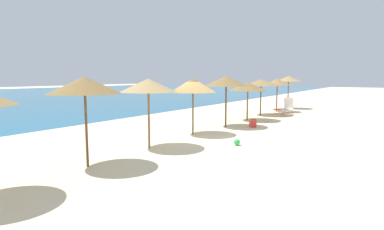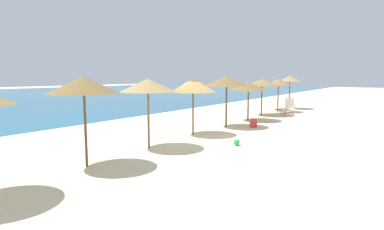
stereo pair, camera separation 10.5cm
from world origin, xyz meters
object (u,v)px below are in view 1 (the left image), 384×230
at_px(beach_umbrella_8, 261,83).
at_px(beach_umbrella_10, 289,79).
at_px(beach_umbrella_9, 277,82).
at_px(cooler_box, 253,123).
at_px(beach_umbrella_6, 226,81).
at_px(beach_umbrella_3, 85,85).
at_px(beach_ball, 237,142).
at_px(lounge_chair_1, 287,108).
at_px(lounge_chair_0, 286,107).
at_px(beach_umbrella_5, 193,85).
at_px(beach_umbrella_4, 148,86).
at_px(beach_umbrella_7, 248,87).

height_order(beach_umbrella_8, beach_umbrella_10, beach_umbrella_10).
height_order(beach_umbrella_9, cooler_box, beach_umbrella_9).
bearing_deg(beach_umbrella_6, cooler_box, -62.84).
height_order(beach_umbrella_6, beach_umbrella_9, beach_umbrella_6).
bearing_deg(beach_umbrella_10, beach_umbrella_3, -179.74).
distance_m(beach_umbrella_9, beach_ball, 13.50).
distance_m(beach_ball, cooler_box, 4.91).
bearing_deg(lounge_chair_1, cooler_box, 93.14).
bearing_deg(beach_umbrella_8, beach_ball, -164.18).
height_order(beach_ball, cooler_box, cooler_box).
relative_size(lounge_chair_0, beach_ball, 6.00).
distance_m(beach_umbrella_5, beach_ball, 3.73).
xyz_separation_m(lounge_chair_1, cooler_box, (-6.42, -0.05, -0.29)).
relative_size(beach_umbrella_10, cooler_box, 6.39).
xyz_separation_m(beach_umbrella_6, lounge_chair_1, (7.09, -1.26, -1.98)).
bearing_deg(lounge_chair_1, beach_umbrella_3, 88.44).
distance_m(beach_umbrella_8, cooler_box, 6.09).
height_order(beach_umbrella_4, beach_umbrella_6, beach_umbrella_6).
bearing_deg(beach_umbrella_8, beach_umbrella_4, -178.84).
bearing_deg(lounge_chair_1, beach_umbrella_6, 82.62).
relative_size(beach_umbrella_4, lounge_chair_1, 1.79).
bearing_deg(lounge_chair_0, cooler_box, 127.70).
distance_m(beach_umbrella_5, lounge_chair_1, 10.32).
distance_m(beach_umbrella_6, lounge_chair_0, 8.64).
xyz_separation_m(beach_umbrella_5, beach_umbrella_9, (11.94, -0.16, 0.00)).
bearing_deg(lounge_chair_1, beach_umbrella_5, 84.21).
xyz_separation_m(beach_umbrella_5, beach_umbrella_6, (2.96, -0.24, 0.16)).
bearing_deg(beach_ball, beach_umbrella_8, 15.82).
height_order(beach_umbrella_4, beach_ball, beach_umbrella_4).
bearing_deg(beach_umbrella_6, beach_umbrella_3, -179.81).
xyz_separation_m(lounge_chair_0, cooler_box, (-7.68, -0.49, -0.24)).
xyz_separation_m(beach_umbrella_4, beach_umbrella_6, (6.34, -0.08, 0.09)).
distance_m(beach_umbrella_10, lounge_chair_1, 5.46).
height_order(beach_umbrella_10, beach_ball, beach_umbrella_10).
bearing_deg(beach_umbrella_5, beach_ball, -111.60).
height_order(beach_umbrella_5, beach_umbrella_8, beach_umbrella_5).
relative_size(beach_umbrella_9, beach_umbrella_10, 0.92).
distance_m(beach_umbrella_8, beach_umbrella_10, 5.84).
bearing_deg(beach_umbrella_4, beach_ball, -49.46).
distance_m(beach_umbrella_10, lounge_chair_0, 4.27).
xyz_separation_m(beach_umbrella_3, lounge_chair_1, (16.43, -1.23, -1.96)).
bearing_deg(beach_umbrella_7, lounge_chair_0, -9.00).
relative_size(beach_umbrella_4, beach_umbrella_8, 1.04).
height_order(beach_umbrella_3, beach_ball, beach_umbrella_3).
relative_size(beach_umbrella_10, lounge_chair_1, 1.89).
relative_size(beach_umbrella_3, beach_umbrella_8, 1.07).
bearing_deg(beach_umbrella_7, beach_umbrella_10, 0.27).
relative_size(beach_umbrella_3, beach_umbrella_4, 1.03).
relative_size(beach_umbrella_9, beach_ball, 10.21).
height_order(lounge_chair_0, beach_ball, lounge_chair_0).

